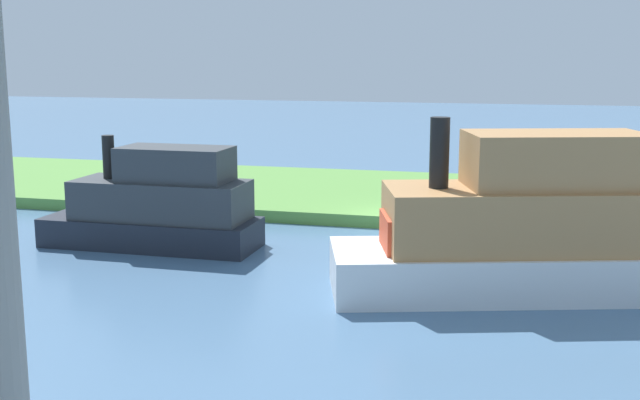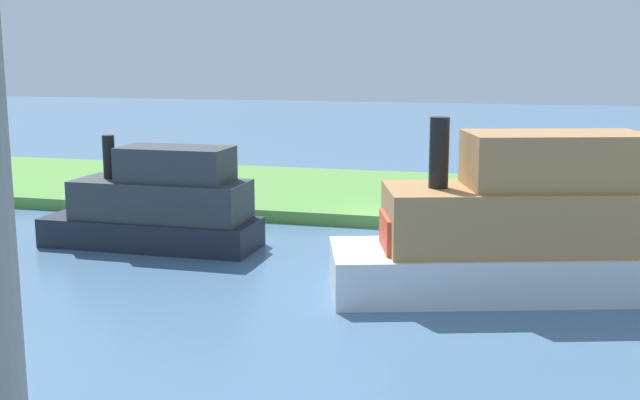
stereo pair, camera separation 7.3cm
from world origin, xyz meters
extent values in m
plane|color=#4C7093|center=(0.00, 0.00, 0.00)|extent=(160.00, 160.00, 0.00)
cube|color=#5B9342|center=(0.00, -6.00, 0.25)|extent=(80.00, 12.00, 0.50)
cylinder|color=#2D334C|center=(-4.28, -1.24, 0.78)|extent=(0.29, 0.29, 0.55)
cylinder|color=red|center=(-4.28, -1.24, 1.35)|extent=(0.51, 0.51, 0.60)
sphere|color=tan|center=(-4.28, -1.24, 1.77)|extent=(0.24, 0.24, 0.24)
cylinder|color=brown|center=(-4.54, -1.44, 0.87)|extent=(0.20, 0.20, 0.73)
cube|color=#1E232D|center=(8.09, 4.79, 0.51)|extent=(7.66, 2.57, 1.02)
cube|color=#33383D|center=(7.66, 4.79, 1.70)|extent=(6.13, 2.31, 1.36)
cube|color=#33383D|center=(7.07, 4.79, 2.98)|extent=(3.83, 1.95, 1.19)
cylinder|color=black|center=(9.62, 4.79, 3.15)|extent=(0.43, 0.43, 1.53)
cube|color=#D84C2D|center=(10.13, 4.79, 1.40)|extent=(1.36, 1.53, 0.77)
cube|color=white|center=(-4.20, 7.27, 0.66)|extent=(10.36, 6.00, 1.31)
cube|color=#B27F4C|center=(-4.72, 7.11, 2.18)|extent=(8.38, 5.11, 1.75)
cube|color=#B27F4C|center=(-5.45, 6.89, 3.82)|extent=(5.43, 3.81, 1.53)
cylinder|color=black|center=(-2.32, 7.84, 4.04)|extent=(0.55, 0.55, 1.97)
cube|color=#D84C2D|center=(-1.69, 8.04, 1.80)|extent=(2.24, 2.39, 0.98)
camera|label=1|loc=(-4.59, 29.66, 6.75)|focal=44.30mm
camera|label=2|loc=(-4.66, 29.64, 6.75)|focal=44.30mm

